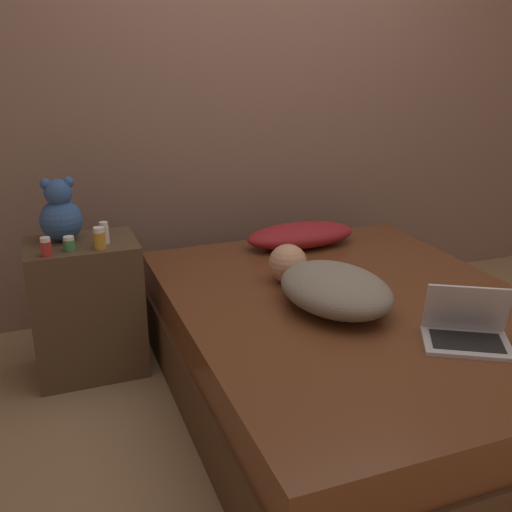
# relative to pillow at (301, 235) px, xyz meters

# --- Properties ---
(ground_plane) EXTENTS (12.00, 12.00, 0.00)m
(ground_plane) POSITION_rel_pillow_xyz_m (-0.08, -0.79, -0.54)
(ground_plane) COLOR #937551
(wall_back) EXTENTS (8.00, 0.06, 2.60)m
(wall_back) POSITION_rel_pillow_xyz_m (-0.08, 0.51, 0.76)
(wall_back) COLOR #846656
(wall_back) RESTS_ON ground_plane
(bed) EXTENTS (1.59, 2.05, 0.48)m
(bed) POSITION_rel_pillow_xyz_m (-0.08, -0.79, -0.31)
(bed) COLOR #4C331E
(bed) RESTS_ON ground_plane
(nightstand) EXTENTS (0.52, 0.38, 0.68)m
(nightstand) POSITION_rel_pillow_xyz_m (-1.19, -0.10, -0.21)
(nightstand) COLOR brown
(nightstand) RESTS_ON ground_plane
(pillow) EXTENTS (0.63, 0.29, 0.13)m
(pillow) POSITION_rel_pillow_xyz_m (0.00, 0.00, 0.00)
(pillow) COLOR maroon
(pillow) RESTS_ON bed
(person_lying) EXTENTS (0.51, 0.76, 0.19)m
(person_lying) POSITION_rel_pillow_xyz_m (-0.22, -0.77, 0.02)
(person_lying) COLOR gray
(person_lying) RESTS_ON bed
(laptop) EXTENTS (0.39, 0.36, 0.23)m
(laptop) POSITION_rel_pillow_xyz_m (0.11, -1.26, -0.01)
(laptop) COLOR silver
(laptop) RESTS_ON bed
(teddy_bear) EXTENTS (0.20, 0.20, 0.30)m
(teddy_bear) POSITION_rel_pillow_xyz_m (-1.26, -0.04, 0.26)
(teddy_bear) COLOR #335693
(teddy_bear) RESTS_ON nightstand
(bottle_amber) EXTENTS (0.05, 0.05, 0.10)m
(bottle_amber) POSITION_rel_pillow_xyz_m (-1.12, -0.23, 0.18)
(bottle_amber) COLOR gold
(bottle_amber) RESTS_ON nightstand
(bottle_green) EXTENTS (0.05, 0.05, 0.07)m
(bottle_green) POSITION_rel_pillow_xyz_m (-1.25, -0.21, 0.16)
(bottle_green) COLOR #3D8E4C
(bottle_green) RESTS_ON nightstand
(bottle_red) EXTENTS (0.05, 0.05, 0.08)m
(bottle_red) POSITION_rel_pillow_xyz_m (-1.35, -0.24, 0.17)
(bottle_red) COLOR #B72D2D
(bottle_red) RESTS_ON nightstand
(bottle_white) EXTENTS (0.04, 0.04, 0.10)m
(bottle_white) POSITION_rel_pillow_xyz_m (-1.08, -0.16, 0.18)
(bottle_white) COLOR white
(bottle_white) RESTS_ON nightstand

